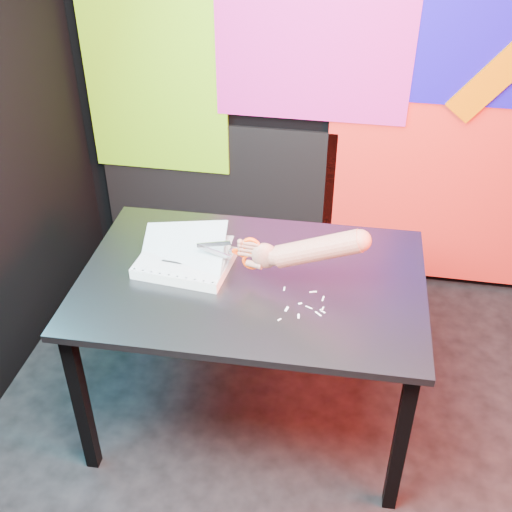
# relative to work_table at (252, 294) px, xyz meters

# --- Properties ---
(room) EXTENTS (3.01, 3.01, 2.71)m
(room) POSITION_rel_work_table_xyz_m (0.34, -0.35, 0.68)
(room) COLOR black
(room) RESTS_ON ground
(backdrop) EXTENTS (2.88, 0.05, 2.08)m
(backdrop) POSITION_rel_work_table_xyz_m (0.40, 1.12, 0.28)
(backdrop) COLOR red
(backdrop) RESTS_ON ground
(work_table) EXTENTS (1.35, 0.91, 0.75)m
(work_table) POSITION_rel_work_table_xyz_m (0.00, 0.00, 0.00)
(work_table) COLOR black
(work_table) RESTS_ON ground
(printout_stack) EXTENTS (0.38, 0.29, 0.19)m
(printout_stack) POSITION_rel_work_table_xyz_m (-0.27, 0.02, 0.10)
(printout_stack) COLOR beige
(printout_stack) RESTS_ON work_table
(scissors) EXTENTS (0.25, 0.03, 0.14)m
(scissors) POSITION_rel_work_table_xyz_m (-0.02, -0.01, 0.20)
(scissors) COLOR #ABADB1
(scissors) RESTS_ON printout_stack
(hand_forearm) EXTENTS (0.47, 0.11, 0.22)m
(hand_forearm) POSITION_rel_work_table_xyz_m (0.22, -0.03, 0.26)
(hand_forearm) COLOR #A56A53
(hand_forearm) RESTS_ON work_table
(paper_clippings) EXTENTS (0.17, 0.20, 0.00)m
(paper_clippings) POSITION_rel_work_table_xyz_m (0.22, -0.13, 0.08)
(paper_clippings) COLOR white
(paper_clippings) RESTS_ON work_table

